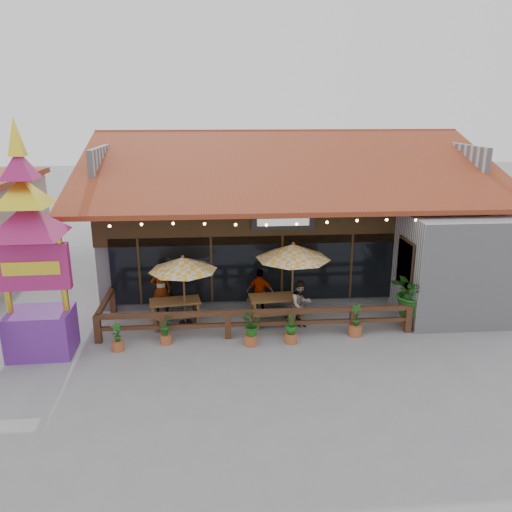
{
  "coord_description": "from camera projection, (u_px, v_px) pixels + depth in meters",
  "views": [
    {
      "loc": [
        -2.75,
        -14.87,
        6.98
      ],
      "look_at": [
        -1.46,
        1.5,
        2.08
      ],
      "focal_mm": 35.0,
      "sensor_mm": 36.0,
      "label": 1
    }
  ],
  "objects": [
    {
      "name": "ground",
      "position": [
        304.0,
        329.0,
        16.41
      ],
      "size": [
        100.0,
        100.0,
        0.0
      ],
      "primitive_type": "plane",
      "color": "gray",
      "rests_on": "ground"
    },
    {
      "name": "restaurant_building",
      "position": [
        285.0,
        220.0,
        22.11
      ],
      "size": [
        15.5,
        14.73,
        6.09
      ],
      "color": "#ACABB0",
      "rests_on": "ground"
    },
    {
      "name": "patio_railing",
      "position": [
        235.0,
        317.0,
        15.81
      ],
      "size": [
        10.0,
        2.6,
        0.92
      ],
      "color": "#4E301B",
      "rests_on": "ground"
    },
    {
      "name": "umbrella_left",
      "position": [
        183.0,
        264.0,
        16.2
      ],
      "size": [
        2.64,
        2.64,
        2.4
      ],
      "color": "brown",
      "rests_on": "ground"
    },
    {
      "name": "umbrella_right",
      "position": [
        293.0,
        252.0,
        16.65
      ],
      "size": [
        3.06,
        3.06,
        2.7
      ],
      "color": "brown",
      "rests_on": "ground"
    },
    {
      "name": "picnic_table_left",
      "position": [
        175.0,
        308.0,
        16.71
      ],
      "size": [
        1.86,
        1.66,
        0.8
      ],
      "color": "brown",
      "rests_on": "ground"
    },
    {
      "name": "picnic_table_right",
      "position": [
        276.0,
        304.0,
        16.91
      ],
      "size": [
        1.91,
        1.68,
        0.86
      ],
      "color": "brown",
      "rests_on": "ground"
    },
    {
      "name": "thai_sign_tower",
      "position": [
        28.0,
        227.0,
        13.68
      ],
      "size": [
        2.75,
        2.75,
        7.26
      ],
      "color": "#63268C",
      "rests_on": "ground"
    },
    {
      "name": "tropical_plant",
      "position": [
        412.0,
        293.0,
        16.28
      ],
      "size": [
        1.94,
        1.89,
        2.04
      ],
      "color": "#994C29",
      "rests_on": "ground"
    },
    {
      "name": "diner_a",
      "position": [
        161.0,
        290.0,
        17.22
      ],
      "size": [
        0.73,
        0.51,
        1.88
      ],
      "primitive_type": "imported",
      "rotation": [
        0.0,
        0.0,
        3.23
      ],
      "color": "#372511",
      "rests_on": "ground"
    },
    {
      "name": "diner_b",
      "position": [
        301.0,
        305.0,
        16.21
      ],
      "size": [
        1.0,
        0.92,
        1.65
      ],
      "primitive_type": "imported",
      "rotation": [
        0.0,
        0.0,
        0.48
      ],
      "color": "#372511",
      "rests_on": "ground"
    },
    {
      "name": "diner_c",
      "position": [
        260.0,
        292.0,
        17.33
      ],
      "size": [
        1.04,
        0.67,
        1.65
      ],
      "primitive_type": "imported",
      "rotation": [
        0.0,
        0.0,
        2.84
      ],
      "color": "#372511",
      "rests_on": "ground"
    },
    {
      "name": "planter_a",
      "position": [
        117.0,
        339.0,
        14.83
      ],
      "size": [
        0.38,
        0.36,
        0.89
      ],
      "color": "#994C29",
      "rests_on": "ground"
    },
    {
      "name": "planter_b",
      "position": [
        166.0,
        331.0,
        15.26
      ],
      "size": [
        0.4,
        0.43,
        0.91
      ],
      "color": "#994C29",
      "rests_on": "ground"
    },
    {
      "name": "planter_c",
      "position": [
        251.0,
        328.0,
        15.12
      ],
      "size": [
        0.75,
        0.71,
        0.99
      ],
      "color": "#994C29",
      "rests_on": "ground"
    },
    {
      "name": "planter_d",
      "position": [
        291.0,
        329.0,
        15.29
      ],
      "size": [
        0.51,
        0.51,
        0.97
      ],
      "color": "#994C29",
      "rests_on": "ground"
    },
    {
      "name": "planter_e",
      "position": [
        356.0,
        322.0,
        15.79
      ],
      "size": [
        0.44,
        0.46,
        1.07
      ],
      "color": "#994C29",
      "rests_on": "ground"
    }
  ]
}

